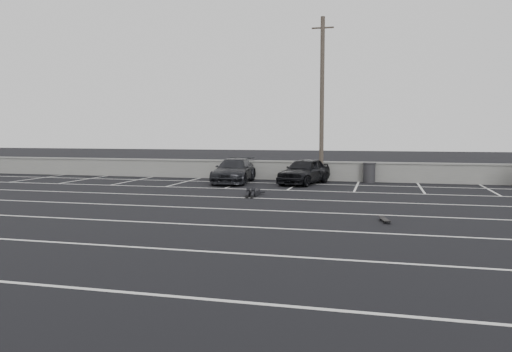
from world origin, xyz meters
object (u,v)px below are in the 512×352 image
(utility_pole, at_px, (322,99))
(car_right, at_px, (234,171))
(car_left, at_px, (304,171))
(person, at_px, (254,190))
(skateboard, at_px, (385,220))
(trash_bin, at_px, (369,172))

(utility_pole, bearing_deg, car_right, -161.80)
(car_left, height_order, person, car_left)
(person, xyz_separation_m, skateboard, (5.32, -5.23, -0.15))
(car_left, bearing_deg, car_right, -160.09)
(car_right, height_order, trash_bin, car_right)
(trash_bin, relative_size, person, 0.48)
(car_right, bearing_deg, skateboard, -56.88)
(utility_pole, relative_size, skateboard, 12.07)
(car_left, distance_m, car_right, 3.69)
(car_left, distance_m, skateboard, 11.00)
(utility_pole, bearing_deg, skateboard, -74.26)
(utility_pole, height_order, person, utility_pole)
(car_left, xyz_separation_m, trash_bin, (3.21, 1.53, -0.13))
(utility_pole, height_order, trash_bin, utility_pole)
(person, height_order, skateboard, person)
(car_left, relative_size, skateboard, 5.45)
(person, bearing_deg, trash_bin, 51.58)
(car_right, distance_m, person, 5.32)
(car_left, bearing_deg, trash_bin, 41.64)
(utility_pole, xyz_separation_m, person, (-2.09, -6.22, -4.15))
(utility_pole, distance_m, skateboard, 12.65)
(trash_bin, bearing_deg, utility_pole, -172.40)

